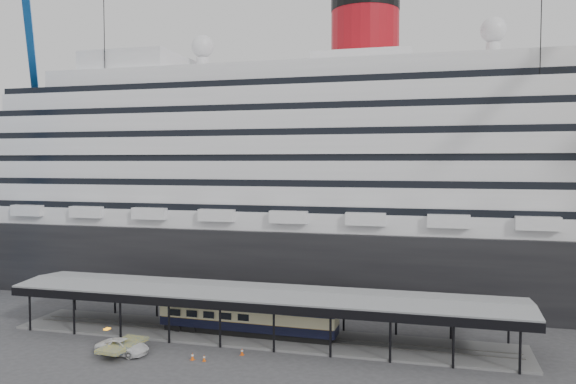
# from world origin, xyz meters

# --- Properties ---
(ground) EXTENTS (200.00, 200.00, 0.00)m
(ground) POSITION_xyz_m (0.00, 0.00, 0.00)
(ground) COLOR #38383B
(ground) RESTS_ON ground
(cruise_ship) EXTENTS (130.00, 30.00, 43.90)m
(cruise_ship) POSITION_xyz_m (0.05, 32.00, 18.35)
(cruise_ship) COLOR black
(cruise_ship) RESTS_ON ground
(platform_canopy) EXTENTS (56.00, 9.18, 5.30)m
(platform_canopy) POSITION_xyz_m (0.00, 5.00, 2.36)
(platform_canopy) COLOR slate
(platform_canopy) RESTS_ON ground
(port_truck) EXTENTS (5.54, 2.92, 1.49)m
(port_truck) POSITION_xyz_m (-11.50, -3.52, 0.74)
(port_truck) COLOR white
(port_truck) RESTS_ON ground
(pullman_carriage) EXTENTS (20.06, 3.15, 19.64)m
(pullman_carriage) POSITION_xyz_m (-1.34, 5.00, 2.41)
(pullman_carriage) COLOR black
(pullman_carriage) RESTS_ON ground
(traffic_cone_left) EXTENTS (0.50, 0.50, 0.74)m
(traffic_cone_left) POSITION_xyz_m (-4.10, -3.27, 0.37)
(traffic_cone_left) COLOR #E1540C
(traffic_cone_left) RESTS_ON ground
(traffic_cone_mid) EXTENTS (0.39, 0.39, 0.65)m
(traffic_cone_mid) POSITION_xyz_m (-2.87, -3.30, 0.32)
(traffic_cone_mid) COLOR #D9530C
(traffic_cone_mid) RESTS_ON ground
(traffic_cone_right) EXTENTS (0.43, 0.43, 0.73)m
(traffic_cone_right) POSITION_xyz_m (0.09, -0.77, 0.36)
(traffic_cone_right) COLOR #DB4C0C
(traffic_cone_right) RESTS_ON ground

